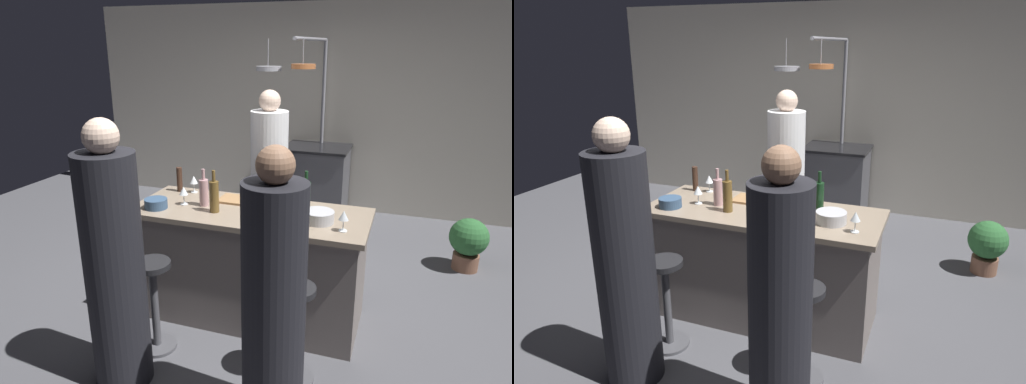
% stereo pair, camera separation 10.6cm
% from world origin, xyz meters
% --- Properties ---
extents(ground_plane, '(9.00, 9.00, 0.00)m').
position_xyz_m(ground_plane, '(0.00, 0.00, 0.00)').
color(ground_plane, '#4C4C51').
extents(back_wall, '(6.40, 0.16, 2.60)m').
position_xyz_m(back_wall, '(0.00, 2.85, 1.30)').
color(back_wall, beige).
rests_on(back_wall, ground_plane).
extents(kitchen_island, '(1.80, 0.72, 0.90)m').
position_xyz_m(kitchen_island, '(0.00, 0.00, 0.45)').
color(kitchen_island, slate).
rests_on(kitchen_island, ground_plane).
extents(stove_range, '(0.80, 0.64, 0.89)m').
position_xyz_m(stove_range, '(0.00, 2.45, 0.45)').
color(stove_range, '#47474C').
rests_on(stove_range, ground_plane).
extents(chef, '(0.36, 0.36, 1.70)m').
position_xyz_m(chef, '(-0.17, 1.02, 0.79)').
color(chef, white).
rests_on(chef, ground_plane).
extents(bar_stool_right, '(0.28, 0.28, 0.68)m').
position_xyz_m(bar_stool_right, '(0.53, -0.62, 0.38)').
color(bar_stool_right, '#4C4C51').
rests_on(bar_stool_right, ground_plane).
extents(guest_right, '(0.35, 0.35, 1.64)m').
position_xyz_m(guest_right, '(0.50, -1.00, 0.76)').
color(guest_right, black).
rests_on(guest_right, ground_plane).
extents(bar_stool_left, '(0.28, 0.28, 0.68)m').
position_xyz_m(bar_stool_left, '(-0.49, -0.62, 0.38)').
color(bar_stool_left, '#4C4C51').
rests_on(bar_stool_left, ground_plane).
extents(guest_left, '(0.36, 0.36, 1.72)m').
position_xyz_m(guest_left, '(-0.52, -0.97, 0.80)').
color(guest_left, black).
rests_on(guest_left, ground_plane).
extents(overhead_pot_rack, '(0.59, 1.51, 2.17)m').
position_xyz_m(overhead_pot_rack, '(-0.06, 1.96, 1.64)').
color(overhead_pot_rack, gray).
rests_on(overhead_pot_rack, ground_plane).
extents(potted_plant, '(0.36, 0.36, 0.52)m').
position_xyz_m(potted_plant, '(1.72, 1.43, 0.30)').
color(potted_plant, brown).
rests_on(potted_plant, ground_plane).
extents(cutting_board, '(0.32, 0.22, 0.02)m').
position_xyz_m(cutting_board, '(-0.15, 0.17, 0.91)').
color(cutting_board, '#997047').
rests_on(cutting_board, kitchen_island).
extents(pepper_mill, '(0.05, 0.05, 0.21)m').
position_xyz_m(pepper_mill, '(-0.72, 0.25, 1.01)').
color(pepper_mill, '#382319').
rests_on(pepper_mill, kitchen_island).
extents(wine_bottle_white, '(0.07, 0.07, 0.32)m').
position_xyz_m(wine_bottle_white, '(0.15, 0.12, 1.02)').
color(wine_bottle_white, gray).
rests_on(wine_bottle_white, kitchen_island).
extents(wine_bottle_green, '(0.07, 0.07, 0.30)m').
position_xyz_m(wine_bottle_green, '(0.35, -0.27, 1.01)').
color(wine_bottle_green, '#193D23').
rests_on(wine_bottle_green, kitchen_island).
extents(wine_bottle_red, '(0.07, 0.07, 0.32)m').
position_xyz_m(wine_bottle_red, '(0.41, 0.10, 1.02)').
color(wine_bottle_red, '#143319').
rests_on(wine_bottle_red, kitchen_island).
extents(wine_bottle_rose, '(0.07, 0.07, 0.29)m').
position_xyz_m(wine_bottle_rose, '(-0.37, -0.01, 1.01)').
color(wine_bottle_rose, '#B78C8E').
rests_on(wine_bottle_rose, kitchen_island).
extents(wine_bottle_amber, '(0.07, 0.07, 0.32)m').
position_xyz_m(wine_bottle_amber, '(-0.24, -0.12, 1.03)').
color(wine_bottle_amber, brown).
rests_on(wine_bottle_amber, kitchen_island).
extents(wine_glass_near_right_guest, '(0.07, 0.07, 0.15)m').
position_xyz_m(wine_glass_near_right_guest, '(0.73, -0.17, 1.01)').
color(wine_glass_near_right_guest, silver).
rests_on(wine_glass_near_right_guest, kitchen_island).
extents(wine_glass_by_chef, '(0.07, 0.07, 0.15)m').
position_xyz_m(wine_glass_by_chef, '(-0.53, -0.04, 1.01)').
color(wine_glass_by_chef, silver).
rests_on(wine_glass_by_chef, kitchen_island).
extents(wine_glass_near_left_guest, '(0.07, 0.07, 0.15)m').
position_xyz_m(wine_glass_near_left_guest, '(-0.59, 0.26, 1.01)').
color(wine_glass_near_left_guest, silver).
rests_on(wine_glass_near_left_guest, kitchen_island).
extents(mixing_bowl_wooden, '(0.20, 0.20, 0.07)m').
position_xyz_m(mixing_bowl_wooden, '(0.22, -0.05, 0.93)').
color(mixing_bowl_wooden, brown).
rests_on(mixing_bowl_wooden, kitchen_island).
extents(mixing_bowl_blue, '(0.18, 0.18, 0.07)m').
position_xyz_m(mixing_bowl_blue, '(-0.69, -0.19, 0.94)').
color(mixing_bowl_blue, '#334C6B').
rests_on(mixing_bowl_blue, kitchen_island).
extents(mixing_bowl_steel, '(0.22, 0.22, 0.08)m').
position_xyz_m(mixing_bowl_steel, '(0.54, -0.06, 0.94)').
color(mixing_bowl_steel, '#B7B7BC').
rests_on(mixing_bowl_steel, kitchen_island).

